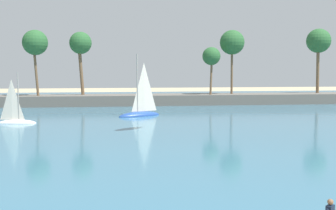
# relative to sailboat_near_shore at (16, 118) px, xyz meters

# --- Properties ---
(sea) EXTENTS (220.00, 96.51, 0.06)m
(sea) POSITION_rel_sailboat_near_shore_xyz_m (12.63, 14.07, -0.59)
(sea) COLOR #386B84
(sea) RESTS_ON ground
(palm_headland) EXTENTS (88.15, 6.64, 13.57)m
(palm_headland) POSITION_rel_sailboat_near_shore_xyz_m (7.28, 22.36, 4.06)
(palm_headland) COLOR #605B54
(palm_headland) RESTS_ON ground
(sailboat_near_shore) EXTENTS (4.41, 1.75, 6.23)m
(sailboat_near_shore) POSITION_rel_sailboat_near_shore_xyz_m (0.00, 0.00, 0.00)
(sailboat_near_shore) COLOR white
(sailboat_near_shore) RESTS_ON sea
(sailboat_toward_headland) EXTENTS (6.13, 4.25, 8.64)m
(sailboat_toward_headland) POSITION_rel_sailboat_near_shore_xyz_m (14.35, 5.61, 0.22)
(sailboat_toward_headland) COLOR #234793
(sailboat_toward_headland) RESTS_ON sea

